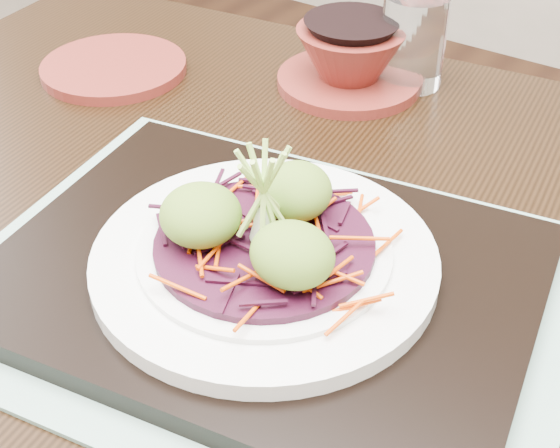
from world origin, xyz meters
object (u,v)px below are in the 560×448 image
Objects in this scene: white_plate at (265,258)px; terracotta_side_plate at (114,68)px; serving_tray at (265,276)px; water_glass at (413,40)px; dining_table at (313,307)px; terracotta_bowl_set at (350,61)px.

terracotta_side_plate is (-0.36, 0.20, -0.02)m from white_plate.
white_plate is (0.00, 0.00, 0.02)m from serving_tray.
terracotta_side_plate is 1.64× the size of water_glass.
water_glass reaches higher than serving_tray.
white_plate is at bearing -9.47° from serving_tray.
serving_tray is at bearing -79.63° from water_glass.
white_plate is (0.01, -0.09, 0.12)m from dining_table.
terracotta_bowl_set is at bearing 27.47° from terracotta_side_plate.
water_glass is (0.29, 0.17, 0.04)m from terracotta_side_plate.
water_glass reaches higher than terracotta_side_plate.
white_plate is 0.41m from terracotta_side_plate.
terracotta_side_plate is (-0.35, 0.12, 0.10)m from dining_table.
serving_tray is 0.38m from water_glass.
white_plate reaches higher than serving_tray.
terracotta_bowl_set is at bearing -138.50° from water_glass.
dining_table is 0.14m from serving_tray.
terracotta_side_plate reaches higher than dining_table.
dining_table is 0.15m from white_plate.
dining_table is at bearing -78.32° from water_glass.
serving_tray is 0.41m from terracotta_side_plate.
serving_tray is at bearing -69.93° from terracotta_bowl_set.
white_plate is at bearing -29.59° from terracotta_side_plate.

